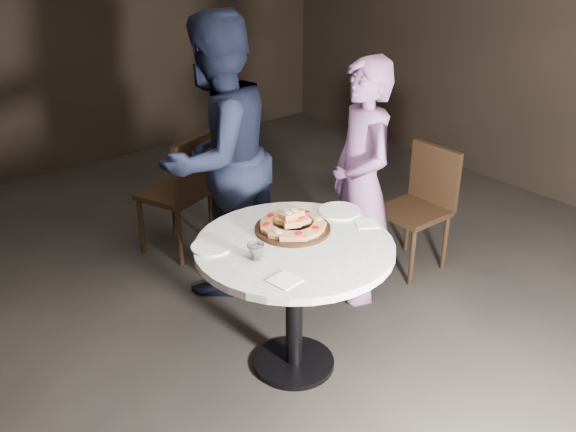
{
  "coord_description": "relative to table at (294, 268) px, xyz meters",
  "views": [
    {
      "loc": [
        -1.84,
        -2.19,
        2.22
      ],
      "look_at": [
        -0.08,
        -0.02,
        0.87
      ],
      "focal_mm": 40.0,
      "sensor_mm": 36.0,
      "label": 1
    }
  ],
  "objects": [
    {
      "name": "water_glass",
      "position": [
        -0.24,
        -0.0,
        0.17
      ],
      "size": [
        0.09,
        0.09,
        0.08
      ],
      "primitive_type": "imported",
      "rotation": [
        0.0,
        0.0,
        -0.05
      ],
      "color": "silver",
      "rests_on": "table"
    },
    {
      "name": "focaccia_pile",
      "position": [
        0.08,
        0.12,
        0.18
      ],
      "size": [
        0.34,
        0.34,
        0.09
      ],
      "rotation": [
        0.0,
        0.0,
        0.32
      ],
      "color": "#B17344",
      "rests_on": "serving_board"
    },
    {
      "name": "floor",
      "position": [
        0.08,
        0.07,
        -0.6
      ],
      "size": [
        7.0,
        7.0,
        0.0
      ],
      "primitive_type": "plane",
      "color": "black",
      "rests_on": "ground"
    },
    {
      "name": "plate_left",
      "position": [
        -0.34,
        0.22,
        0.14
      ],
      "size": [
        0.22,
        0.22,
        0.01
      ],
      "primitive_type": "cylinder",
      "rotation": [
        0.0,
        0.0,
        0.15
      ],
      "color": "white",
      "rests_on": "table"
    },
    {
      "name": "plate_right",
      "position": [
        0.42,
        0.12,
        0.14
      ],
      "size": [
        0.27,
        0.27,
        0.01
      ],
      "primitive_type": "cylinder",
      "rotation": [
        0.0,
        0.0,
        0.24
      ],
      "color": "white",
      "rests_on": "table"
    },
    {
      "name": "diner_teal",
      "position": [
        0.77,
        0.32,
        0.15
      ],
      "size": [
        0.53,
        0.64,
        1.49
      ],
      "primitive_type": "imported",
      "rotation": [
        0.0,
        0.0,
        -1.94
      ],
      "color": "#815B90",
      "rests_on": "ground"
    },
    {
      "name": "napkin_far",
      "position": [
        0.43,
        -0.07,
        0.14
      ],
      "size": [
        0.16,
        0.16,
        0.01
      ],
      "primitive_type": "cube",
      "rotation": [
        0.0,
        0.0,
        -0.55
      ],
      "color": "white",
      "rests_on": "table"
    },
    {
      "name": "table",
      "position": [
        0.0,
        0.0,
        0.0
      ],
      "size": [
        1.26,
        1.26,
        0.74
      ],
      "rotation": [
        0.0,
        0.0,
        -0.34
      ],
      "color": "black",
      "rests_on": "ground"
    },
    {
      "name": "diner_navy",
      "position": [
        0.19,
        0.95,
        0.26
      ],
      "size": [
        0.97,
        0.84,
        1.73
      ],
      "primitive_type": "imported",
      "rotation": [
        0.0,
        0.0,
        3.39
      ],
      "color": "black",
      "rests_on": "ground"
    },
    {
      "name": "serving_board",
      "position": [
        0.08,
        0.12,
        0.15
      ],
      "size": [
        0.49,
        0.49,
        0.02
      ],
      "primitive_type": "cylinder",
      "rotation": [
        0.0,
        0.0,
        -0.31
      ],
      "color": "black",
      "rests_on": "table"
    },
    {
      "name": "napkin_near",
      "position": [
        -0.26,
        -0.24,
        0.14
      ],
      "size": [
        0.14,
        0.14,
        0.01
      ],
      "primitive_type": "cube",
      "rotation": [
        0.0,
        0.0,
        0.16
      ],
      "color": "white",
      "rests_on": "table"
    },
    {
      "name": "chair_right",
      "position": [
        1.36,
        0.32,
        -0.12
      ],
      "size": [
        0.4,
        0.39,
        0.83
      ],
      "rotation": [
        0.0,
        0.0,
        -1.57
      ],
      "color": "black",
      "rests_on": "ground"
    },
    {
      "name": "chair_far",
      "position": [
        0.22,
        1.44,
        -0.1
      ],
      "size": [
        0.52,
        0.54,
        0.87
      ],
      "rotation": [
        0.0,
        0.0,
        3.49
      ],
      "color": "black",
      "rests_on": "ground"
    }
  ]
}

